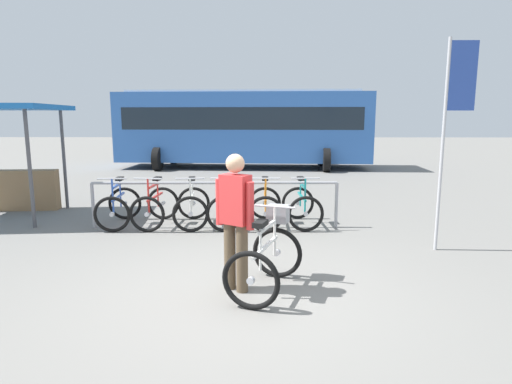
{
  "coord_description": "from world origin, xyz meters",
  "views": [
    {
      "loc": [
        0.22,
        -4.83,
        2.05
      ],
      "look_at": [
        0.13,
        1.26,
        1.0
      ],
      "focal_mm": 30.44,
      "sensor_mm": 36.0,
      "label": 1
    }
  ],
  "objects": [
    {
      "name": "bike_rack_rail",
      "position": [
        -0.67,
        3.1,
        0.7
      ],
      "size": [
        4.61,
        0.17,
        0.88
      ],
      "color": "#99999E",
      "rests_on": "ground"
    },
    {
      "name": "ground_plane",
      "position": [
        0.0,
        0.0,
        0.0
      ],
      "size": [
        80.0,
        80.0,
        0.0
      ],
      "primitive_type": "plane",
      "color": "slate"
    },
    {
      "name": "racked_bike_teal",
      "position": [
        0.97,
        3.32,
        0.37
      ],
      "size": [
        0.72,
        1.12,
        0.97
      ],
      "color": "black",
      "rests_on": "ground"
    },
    {
      "name": "bus_distant",
      "position": [
        -0.55,
        12.96,
        1.74
      ],
      "size": [
        10.11,
        3.74,
        3.08
      ],
      "color": "#3366B7",
      "rests_on": "ground"
    },
    {
      "name": "racked_bike_orange",
      "position": [
        0.27,
        3.3,
        0.37
      ],
      "size": [
        0.67,
        1.1,
        0.97
      ],
      "color": "black",
      "rests_on": "ground"
    },
    {
      "name": "featured_bicycle",
      "position": [
        0.28,
        0.14,
        0.45
      ],
      "size": [
        0.96,
        1.26,
        0.97
      ],
      "color": "black",
      "rests_on": "ground"
    },
    {
      "name": "racked_bike_blue",
      "position": [
        -2.53,
        3.23,
        0.37
      ],
      "size": [
        0.75,
        1.15,
        0.97
      ],
      "color": "black",
      "rests_on": "ground"
    },
    {
      "name": "racked_bike_red",
      "position": [
        -1.83,
        3.25,
        0.37
      ],
      "size": [
        0.72,
        1.13,
        0.97
      ],
      "color": "black",
      "rests_on": "ground"
    },
    {
      "name": "racked_bike_lime",
      "position": [
        -0.43,
        3.28,
        0.37
      ],
      "size": [
        0.75,
        1.15,
        0.97
      ],
      "color": "black",
      "rests_on": "ground"
    },
    {
      "name": "banner_flag",
      "position": [
        3.07,
        1.76,
        2.23
      ],
      "size": [
        0.45,
        0.05,
        3.2
      ],
      "color": "#B2B2B7",
      "rests_on": "ground"
    },
    {
      "name": "person_with_featured_bike",
      "position": [
        -0.1,
        0.12,
        0.91
      ],
      "size": [
        0.46,
        0.36,
        1.64
      ],
      "color": "brown",
      "rests_on": "ground"
    },
    {
      "name": "racked_bike_white",
      "position": [
        -1.13,
        3.27,
        0.37
      ],
      "size": [
        0.77,
        1.16,
        0.97
      ],
      "color": "black",
      "rests_on": "ground"
    }
  ]
}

